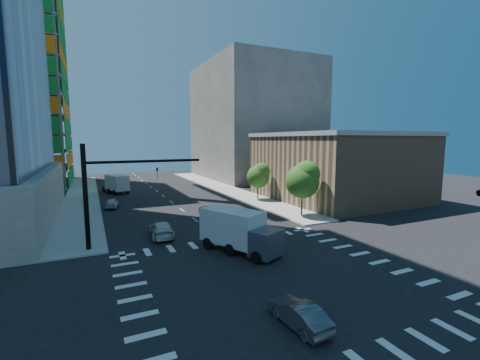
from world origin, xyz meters
TOP-DOWN VIEW (x-y plane):
  - ground at (0.00, 0.00)m, footprint 160.00×160.00m
  - road_markings at (0.00, 0.00)m, footprint 20.00×20.00m
  - sidewalk_ne at (12.50, 40.00)m, footprint 5.00×60.00m
  - sidewalk_nw at (-12.50, 40.00)m, footprint 5.00×60.00m
  - commercial_building at (25.00, 22.00)m, footprint 20.50×22.50m
  - bg_building_ne at (27.00, 55.00)m, footprint 24.00×30.00m
  - signal_mast_nw at (-10.00, 11.50)m, footprint 10.20×0.40m
  - tree_south at (12.63, 13.90)m, footprint 4.16×4.16m
  - tree_north at (12.93, 25.90)m, footprint 3.54×3.52m
  - car_nb_far at (2.24, 18.08)m, footprint 2.54×5.11m
  - car_sb_near at (-5.01, 12.92)m, footprint 2.43×5.18m
  - car_sb_mid at (-8.50, 29.44)m, footprint 2.29×4.21m
  - car_sb_cross at (-1.80, -5.46)m, footprint 1.59×3.97m
  - box_truck_near at (0.25, 5.55)m, footprint 5.32×7.23m
  - box_truck_far at (-7.13, 43.39)m, footprint 4.40×6.73m

SIDE VIEW (x-z plane):
  - ground at x=0.00m, z-range 0.00..0.00m
  - road_markings at x=0.00m, z-range 0.00..0.01m
  - sidewalk_ne at x=12.50m, z-range 0.00..0.15m
  - sidewalk_nw at x=-12.50m, z-range 0.00..0.15m
  - car_sb_cross at x=-1.80m, z-range 0.00..1.28m
  - car_sb_mid at x=-8.50m, z-range 0.00..1.36m
  - car_nb_far at x=2.24m, z-range 0.00..1.39m
  - car_sb_near at x=-5.01m, z-range 0.00..1.46m
  - box_truck_far at x=-7.13m, z-range -0.19..3.08m
  - box_truck_near at x=0.25m, z-range -0.20..3.29m
  - tree_north at x=12.93m, z-range 1.10..6.88m
  - tree_south at x=12.63m, z-range 1.27..8.10m
  - commercial_building at x=25.00m, z-range 0.01..10.61m
  - signal_mast_nw at x=-10.00m, z-range 0.99..9.99m
  - bg_building_ne at x=27.00m, z-range 0.00..28.00m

